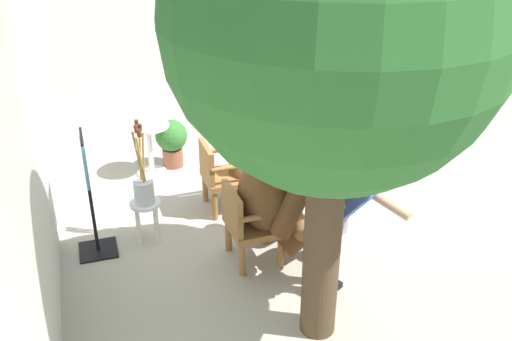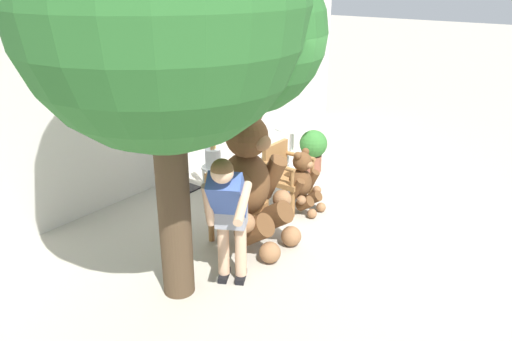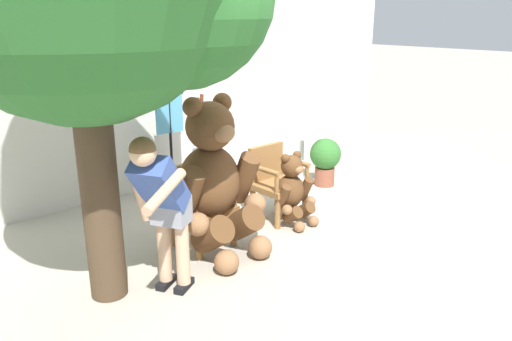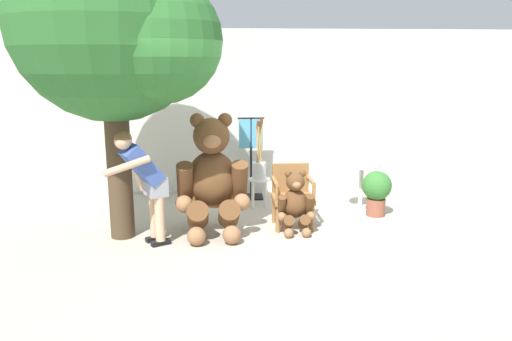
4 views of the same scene
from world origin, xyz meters
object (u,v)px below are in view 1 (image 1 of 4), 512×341
white_stool (146,210)px  clothing_display_stand (90,193)px  wooden_chair_left (248,222)px  patio_tree (338,23)px  potted_plant (172,140)px  teddy_bear_small (244,174)px  teddy_bear_large (273,190)px  wooden_chair_right (221,174)px  round_side_table (149,143)px  brush_bucket (143,186)px  person_visitor (343,216)px

white_stool → clothing_display_stand: clothing_display_stand is taller
wooden_chair_left → clothing_display_stand: clothing_display_stand is taller
wooden_chair_left → clothing_display_stand: bearing=67.1°
patio_tree → potted_plant: 4.25m
teddy_bear_small → patio_tree: size_ratio=0.21×
teddy_bear_large → patio_tree: 2.19m
wooden_chair_right → teddy_bear_small: size_ratio=1.01×
wooden_chair_right → white_stool: wooden_chair_right is taller
round_side_table → clothing_display_stand: 1.87m
clothing_display_stand → teddy_bear_small: bearing=-75.2°
wooden_chair_left → patio_tree: bearing=-162.3°
potted_plant → clothing_display_stand: (-1.80, 1.15, 0.32)m
teddy_bear_large → round_side_table: bearing=22.5°
wooden_chair_left → patio_tree: patio_tree is taller
teddy_bear_large → potted_plant: (2.43, 0.63, -0.39)m
potted_plant → clothing_display_stand: size_ratio=0.50×
white_stool → clothing_display_stand: (-0.09, 0.55, 0.36)m
teddy_bear_small → round_side_table: 1.52m
round_side_table → teddy_bear_small: bearing=-140.6°
brush_bucket → clothing_display_stand: brush_bucket is taller
white_stool → wooden_chair_left: bearing=-127.2°
teddy_bear_large → wooden_chair_right: bearing=13.7°
white_stool → teddy_bear_large: bearing=-120.5°
wooden_chair_right → potted_plant: size_ratio=1.26×
wooden_chair_left → potted_plant: bearing=8.4°
round_side_table → patio_tree: size_ratio=0.18×
brush_bucket → patio_tree: 3.01m
teddy_bear_large → clothing_display_stand: teddy_bear_large is taller
wooden_chair_right → white_stool: size_ratio=1.87×
person_visitor → white_stool: 2.28m
person_visitor → wooden_chair_left: bearing=38.0°
wooden_chair_left → teddy_bear_small: wooden_chair_left is taller
white_stool → potted_plant: potted_plant is taller
wooden_chair_right → teddy_bear_small: bearing=-89.8°
teddy_bear_large → clothing_display_stand: (0.63, 1.77, -0.07)m
brush_bucket → potted_plant: 1.83m
clothing_display_stand → patio_tree: bearing=-132.8°
wooden_chair_left → teddy_bear_small: 1.15m
wooden_chair_right → clothing_display_stand: 1.60m
wooden_chair_right → brush_bucket: brush_bucket is taller
wooden_chair_left → wooden_chair_right: same height
clothing_display_stand → potted_plant: bearing=-32.6°
wooden_chair_left → white_stool: size_ratio=1.87×
person_visitor → brush_bucket: person_visitor is taller
wooden_chair_right → teddy_bear_large: (-1.10, -0.27, 0.33)m
wooden_chair_right → white_stool: bearing=112.0°
person_visitor → clothing_display_stand: (1.46, 2.15, -0.17)m
wooden_chair_left → brush_bucket: 1.21m
person_visitor → clothing_display_stand: person_visitor is taller
wooden_chair_left → round_side_table: (2.29, 0.68, -0.01)m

